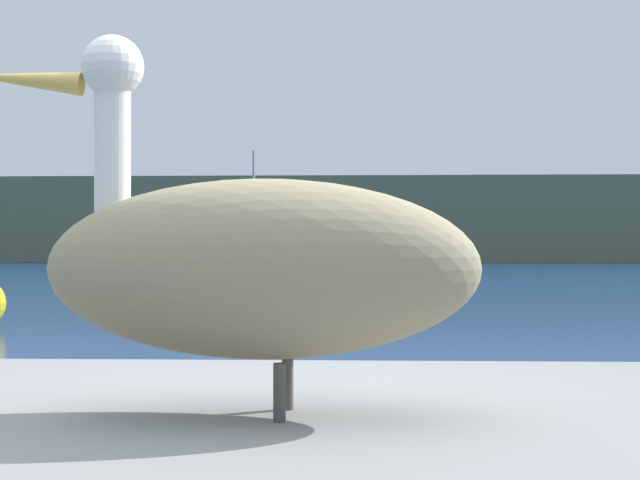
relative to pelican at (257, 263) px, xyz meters
The scene contains 3 objects.
hillside_backdrop 76.62m from the pelican, 90.06° to the left, with size 140.00×15.54×6.44m, color #5B664C.
pelican is the anchor object (origin of this frame).
fishing_boat_green 42.23m from the pelican, 98.82° to the left, with size 5.77×2.27×5.54m.
Camera 1 is at (0.35, -2.73, 1.16)m, focal length 54.46 mm.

